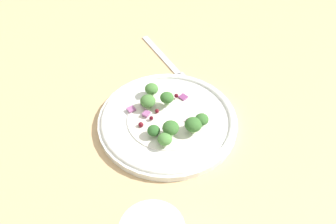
% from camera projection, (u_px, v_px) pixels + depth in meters
% --- Properties ---
extents(ground_plane, '(1.80, 1.80, 0.02)m').
position_uv_depth(ground_plane, '(171.00, 128.00, 0.68)').
color(ground_plane, tan).
extents(plate, '(0.25, 0.25, 0.02)m').
position_uv_depth(plate, '(168.00, 119.00, 0.67)').
color(plate, white).
rests_on(plate, ground_plane).
extents(dressing_pool, '(0.14, 0.14, 0.00)m').
position_uv_depth(dressing_pool, '(168.00, 117.00, 0.67)').
color(dressing_pool, white).
rests_on(dressing_pool, plate).
extents(broccoli_floret_0, '(0.02, 0.02, 0.02)m').
position_uv_depth(broccoli_floret_0, '(202.00, 120.00, 0.64)').
color(broccoli_floret_0, '#8EB77A').
rests_on(broccoli_floret_0, plate).
extents(broccoli_floret_1, '(0.03, 0.03, 0.03)m').
position_uv_depth(broccoli_floret_1, '(151.00, 89.00, 0.70)').
color(broccoli_floret_1, '#8EB77A').
rests_on(broccoli_floret_1, plate).
extents(broccoli_floret_2, '(0.02, 0.02, 0.02)m').
position_uv_depth(broccoli_floret_2, '(165.00, 139.00, 0.62)').
color(broccoli_floret_2, '#ADD18E').
rests_on(broccoli_floret_2, plate).
extents(broccoli_floret_3, '(0.02, 0.02, 0.02)m').
position_uv_depth(broccoli_floret_3, '(167.00, 98.00, 0.68)').
color(broccoli_floret_3, '#8EB77A').
rests_on(broccoli_floret_3, plate).
extents(broccoli_floret_4, '(0.03, 0.03, 0.03)m').
position_uv_depth(broccoli_floret_4, '(193.00, 125.00, 0.64)').
color(broccoli_floret_4, '#ADD18E').
rests_on(broccoli_floret_4, plate).
extents(broccoli_floret_5, '(0.02, 0.02, 0.02)m').
position_uv_depth(broccoli_floret_5, '(154.00, 131.00, 0.63)').
color(broccoli_floret_5, '#9EC684').
rests_on(broccoli_floret_5, plate).
extents(broccoli_floret_6, '(0.03, 0.03, 0.03)m').
position_uv_depth(broccoli_floret_6, '(171.00, 128.00, 0.63)').
color(broccoli_floret_6, '#8EB77A').
rests_on(broccoli_floret_6, plate).
extents(broccoli_floret_7, '(0.03, 0.03, 0.03)m').
position_uv_depth(broccoli_floret_7, '(148.00, 102.00, 0.68)').
color(broccoli_floret_7, '#9EC684').
rests_on(broccoli_floret_7, plate).
extents(cranberry_0, '(0.01, 0.01, 0.01)m').
position_uv_depth(cranberry_0, '(157.00, 111.00, 0.68)').
color(cranberry_0, maroon).
rests_on(cranberry_0, plate).
extents(cranberry_1, '(0.01, 0.01, 0.01)m').
position_uv_depth(cranberry_1, '(141.00, 125.00, 0.65)').
color(cranberry_1, maroon).
rests_on(cranberry_1, plate).
extents(cranberry_2, '(0.01, 0.01, 0.01)m').
position_uv_depth(cranberry_2, '(171.00, 126.00, 0.65)').
color(cranberry_2, maroon).
rests_on(cranberry_2, plate).
extents(cranberry_3, '(0.01, 0.01, 0.01)m').
position_uv_depth(cranberry_3, '(178.00, 96.00, 0.70)').
color(cranberry_3, '#4C0A14').
rests_on(cranberry_3, plate).
extents(cranberry_4, '(0.01, 0.01, 0.01)m').
position_uv_depth(cranberry_4, '(151.00, 118.00, 0.66)').
color(cranberry_4, '#4C0A14').
rests_on(cranberry_4, plate).
extents(onion_bit_0, '(0.01, 0.01, 0.01)m').
position_uv_depth(onion_bit_0, '(189.00, 123.00, 0.66)').
color(onion_bit_0, '#843D75').
rests_on(onion_bit_0, plate).
extents(onion_bit_1, '(0.02, 0.02, 0.00)m').
position_uv_depth(onion_bit_1, '(183.00, 97.00, 0.70)').
color(onion_bit_1, '#843D75').
rests_on(onion_bit_1, plate).
extents(onion_bit_2, '(0.02, 0.01, 0.00)m').
position_uv_depth(onion_bit_2, '(147.00, 112.00, 0.67)').
color(onion_bit_2, '#A35B93').
rests_on(onion_bit_2, plate).
extents(onion_bit_3, '(0.02, 0.02, 0.00)m').
position_uv_depth(onion_bit_3, '(131.00, 109.00, 0.68)').
color(onion_bit_3, '#A35B93').
rests_on(onion_bit_3, plate).
extents(onion_bit_4, '(0.01, 0.02, 0.01)m').
position_uv_depth(onion_bit_4, '(145.00, 104.00, 0.69)').
color(onion_bit_4, '#934C84').
rests_on(onion_bit_4, plate).
extents(fork, '(0.15, 0.14, 0.01)m').
position_uv_depth(fork, '(168.00, 62.00, 0.80)').
color(fork, silver).
rests_on(fork, ground_plane).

